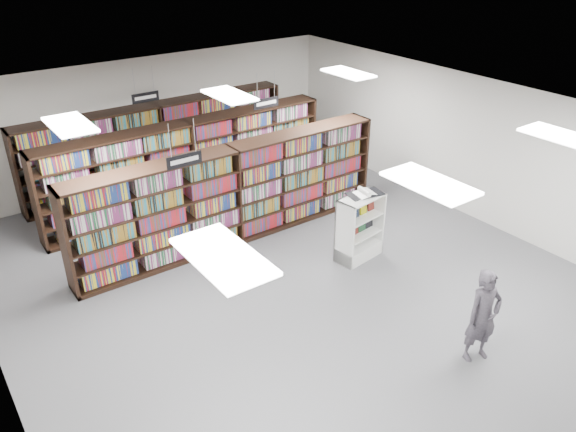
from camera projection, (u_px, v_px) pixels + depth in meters
floor at (290, 281)px, 10.72m from camera, size 12.00×12.00×0.00m
ceiling at (291, 120)px, 9.23m from camera, size 10.00×12.00×0.10m
wall_back at (152, 120)px, 14.28m from camera, size 10.00×0.10×3.20m
wall_right at (471, 148)px, 12.55m from camera, size 0.10×12.00×3.20m
bookshelf_row_near at (234, 195)px, 11.67m from camera, size 7.00×0.60×2.10m
bookshelf_row_mid at (190, 165)px, 13.10m from camera, size 7.00×0.60×2.10m
bookshelf_row_far at (160, 144)px, 14.32m from camera, size 7.00×0.60×2.10m
aisle_sign_left at (184, 159)px, 9.48m from camera, size 0.65×0.02×0.80m
aisle_sign_right at (266, 102)px, 12.47m from camera, size 0.65×0.02×0.80m
aisle_sign_center at (145, 96)px, 12.87m from camera, size 0.65×0.02×0.80m
troffer_front_left at (223, 256)px, 5.54m from camera, size 0.60×1.20×0.04m
troffer_front_center at (430, 183)px, 7.09m from camera, size 0.60×1.20×0.04m
troffer_front_right at (562, 136)px, 8.64m from camera, size 0.60×1.20×0.04m
troffer_back_left at (70, 125)px, 9.13m from camera, size 0.60×1.20×0.04m
troffer_back_center at (229, 95)px, 10.68m from camera, size 0.60×1.20×0.04m
troffer_back_right at (348, 73)px, 12.23m from camera, size 0.60×1.20×0.04m
endcap_display at (358, 236)px, 11.30m from camera, size 1.03×0.62×1.36m
open_book at (365, 193)px, 10.96m from camera, size 0.76×0.52×0.13m
shopper at (483, 316)px, 8.50m from camera, size 0.65×0.52×1.58m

